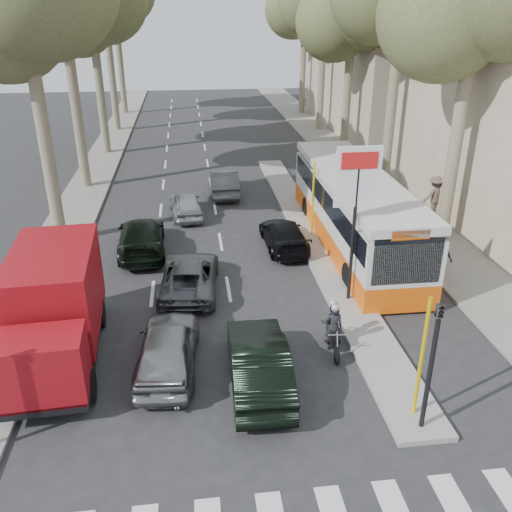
{
  "coord_description": "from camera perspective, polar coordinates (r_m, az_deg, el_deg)",
  "views": [
    {
      "loc": [
        -2.1,
        -11.29,
        9.58
      ],
      "look_at": [
        0.06,
        5.84,
        1.6
      ],
      "focal_mm": 38.0,
      "sensor_mm": 36.0,
      "label": 1
    }
  ],
  "objects": [
    {
      "name": "traffic_light_island",
      "position": [
        13.22,
        18.23,
        -9.06
      ],
      "size": [
        0.16,
        0.41,
        3.6
      ],
      "color": "black",
      "rests_on": "ground"
    },
    {
      "name": "silver_hatchback",
      "position": [
        15.88,
        -9.3,
        -9.53
      ],
      "size": [
        1.99,
        4.27,
        1.42
      ],
      "primitive_type": "imported",
      "rotation": [
        0.0,
        0.0,
        3.06
      ],
      "color": "gray",
      "rests_on": "ground"
    },
    {
      "name": "city_bus",
      "position": [
        23.68,
        10.24,
        4.97
      ],
      "size": [
        2.76,
        12.27,
        3.23
      ],
      "rotation": [
        0.0,
        0.0,
        -0.0
      ],
      "color": "#EC590D",
      "rests_on": "ground"
    },
    {
      "name": "building_far",
      "position": [
        48.62,
        15.21,
        22.16
      ],
      "size": [
        11.0,
        20.0,
        16.0
      ],
      "primitive_type": "cube",
      "color": "#B7A88E",
      "rests_on": "ground"
    },
    {
      "name": "sidewalk_right",
      "position": [
        39.02,
        9.13,
        10.37
      ],
      "size": [
        3.2,
        70.0,
        0.12
      ],
      "primitive_type": "cube",
      "color": "gray",
      "rests_on": "ground"
    },
    {
      "name": "median_left",
      "position": [
        40.86,
        -15.53,
        10.44
      ],
      "size": [
        2.4,
        64.0,
        0.12
      ],
      "primitive_type": "cube",
      "color": "gray",
      "rests_on": "ground"
    },
    {
      "name": "traffic_island",
      "position": [
        24.82,
        5.85,
        2.16
      ],
      "size": [
        1.5,
        26.0,
        0.16
      ],
      "primitive_type": "cube",
      "color": "gray",
      "rests_on": "ground"
    },
    {
      "name": "tree_r_c",
      "position": [
        39.02,
        10.35,
        24.61
      ],
      "size": [
        7.4,
        7.2,
        13.32
      ],
      "color": "#6B604C",
      "rests_on": "ground"
    },
    {
      "name": "queue_car_d",
      "position": [
        30.4,
        -3.38,
        7.76
      ],
      "size": [
        1.49,
        4.21,
        1.38
      ],
      "primitive_type": "imported",
      "rotation": [
        0.0,
        0.0,
        3.14
      ],
      "color": "#4B4F53",
      "rests_on": "ground"
    },
    {
      "name": "motorcycle",
      "position": [
        16.77,
        8.07,
        -7.31
      ],
      "size": [
        0.71,
        1.9,
        1.61
      ],
      "rotation": [
        0.0,
        0.0,
        -0.08
      ],
      "color": "black",
      "rests_on": "ground"
    },
    {
      "name": "queue_car_c",
      "position": [
        27.28,
        -7.4,
        5.42
      ],
      "size": [
        1.86,
        3.78,
        1.24
      ],
      "primitive_type": "imported",
      "rotation": [
        0.0,
        0.0,
        3.25
      ],
      "color": "#AEB0B7",
      "rests_on": "ground"
    },
    {
      "name": "red_truck",
      "position": [
        16.69,
        -20.46,
        -5.14
      ],
      "size": [
        2.61,
        6.12,
        3.2
      ],
      "rotation": [
        0.0,
        0.0,
        0.06
      ],
      "color": "black",
      "rests_on": "ground"
    },
    {
      "name": "pedestrian_far",
      "position": [
        28.27,
        18.26,
        6.08
      ],
      "size": [
        1.38,
        0.91,
        1.96
      ],
      "primitive_type": "imported",
      "rotation": [
        0.0,
        0.0,
        3.44
      ],
      "color": "brown",
      "rests_on": "sidewalk_right"
    },
    {
      "name": "ground",
      "position": [
        14.96,
        2.67,
        -15.06
      ],
      "size": [
        120.0,
        120.0,
        0.0
      ],
      "primitive_type": "plane",
      "color": "#28282B",
      "rests_on": "ground"
    },
    {
      "name": "billboard",
      "position": [
        18.13,
        10.46,
        5.47
      ],
      "size": [
        1.5,
        12.1,
        5.6
      ],
      "color": "yellow",
      "rests_on": "ground"
    },
    {
      "name": "dark_hatchback",
      "position": [
        15.09,
        0.28,
        -11.1
      ],
      "size": [
        1.65,
        4.45,
        1.46
      ],
      "primitive_type": "imported",
      "rotation": [
        0.0,
        0.0,
        3.12
      ],
      "color": "black",
      "rests_on": "ground"
    },
    {
      "name": "queue_car_b",
      "position": [
        23.45,
        2.95,
        2.25
      ],
      "size": [
        1.81,
        4.18,
        1.2
      ],
      "primitive_type": "imported",
      "rotation": [
        0.0,
        0.0,
        3.17
      ],
      "color": "black",
      "rests_on": "ground"
    },
    {
      "name": "queue_car_e",
      "position": [
        23.47,
        -11.96,
        1.97
      ],
      "size": [
        2.15,
        4.82,
        1.37
      ],
      "primitive_type": "imported",
      "rotation": [
        0.0,
        0.0,
        3.19
      ],
      "color": "black",
      "rests_on": "ground"
    },
    {
      "name": "queue_car_a",
      "position": [
        20.02,
        -7.03,
        -2.03
      ],
      "size": [
        2.41,
        4.54,
        1.22
      ],
      "primitive_type": "imported",
      "rotation": [
        0.0,
        0.0,
        3.05
      ],
      "color": "#4F5357",
      "rests_on": "ground"
    },
    {
      "name": "pedestrian_near",
      "position": [
        21.69,
        18.92,
        -0.14
      ],
      "size": [
        0.85,
        1.05,
        1.61
      ],
      "primitive_type": "imported",
      "rotation": [
        0.0,
        0.0,
        2.05
      ],
      "color": "#3F354F",
      "rests_on": "sidewalk_right"
    }
  ]
}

